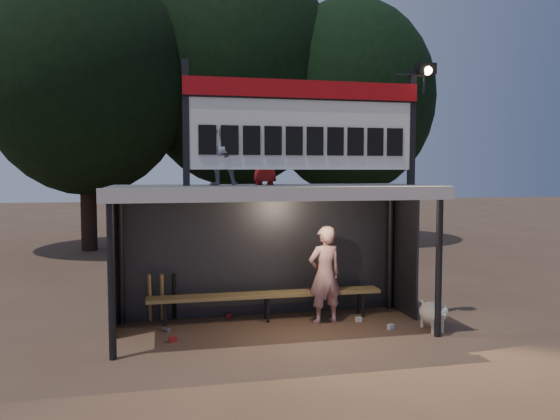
# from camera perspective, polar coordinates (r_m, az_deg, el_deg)

# --- Properties ---
(ground) EXTENTS (80.00, 80.00, 0.00)m
(ground) POSITION_cam_1_polar(r_m,az_deg,el_deg) (8.97, -0.71, -12.39)
(ground) COLOR brown
(ground) RESTS_ON ground
(player) EXTENTS (0.66, 0.51, 1.64)m
(player) POSITION_cam_1_polar(r_m,az_deg,el_deg) (9.22, 4.70, -6.73)
(player) COLOR silver
(player) RESTS_ON ground
(child_a) EXTENTS (0.60, 0.48, 1.19)m
(child_a) POSITION_cam_1_polar(r_m,az_deg,el_deg) (8.62, -6.29, 6.52)
(child_a) COLOR slate
(child_a) RESTS_ON dugout_shelter
(child_b) EXTENTS (0.51, 0.34, 1.01)m
(child_b) POSITION_cam_1_polar(r_m,az_deg,el_deg) (8.94, -1.62, 5.89)
(child_b) COLOR #AE1B1A
(child_b) RESTS_ON dugout_shelter
(dugout_shelter) EXTENTS (5.10, 2.08, 2.32)m
(dugout_shelter) POSITION_cam_1_polar(r_m,az_deg,el_deg) (8.87, -1.04, -0.44)
(dugout_shelter) COLOR #414144
(dugout_shelter) RESTS_ON ground
(scoreboard_assembly) EXTENTS (4.10, 0.27, 1.99)m
(scoreboard_assembly) POSITION_cam_1_polar(r_m,az_deg,el_deg) (8.76, 2.90, 9.18)
(scoreboard_assembly) COLOR black
(scoreboard_assembly) RESTS_ON dugout_shelter
(bench) EXTENTS (4.00, 0.35, 0.48)m
(bench) POSITION_cam_1_polar(r_m,az_deg,el_deg) (9.38, -1.41, -8.93)
(bench) COLOR olive
(bench) RESTS_ON ground
(tree_left) EXTENTS (6.46, 6.46, 9.27)m
(tree_left) POSITION_cam_1_polar(r_m,az_deg,el_deg) (18.80, -19.66, 12.89)
(tree_left) COLOR black
(tree_left) RESTS_ON ground
(tree_mid) EXTENTS (7.22, 7.22, 10.36)m
(tree_mid) POSITION_cam_1_polar(r_m,az_deg,el_deg) (20.44, -4.65, 14.22)
(tree_mid) COLOR black
(tree_mid) RESTS_ON ground
(tree_right) EXTENTS (6.08, 6.08, 8.72)m
(tree_right) POSITION_cam_1_polar(r_m,az_deg,el_deg) (20.27, 7.27, 11.50)
(tree_right) COLOR black
(tree_right) RESTS_ON ground
(dog) EXTENTS (0.36, 0.81, 0.49)m
(dog) POSITION_cam_1_polar(r_m,az_deg,el_deg) (9.18, 15.74, -10.36)
(dog) COLOR silver
(dog) RESTS_ON ground
(bats) EXTENTS (0.48, 0.33, 0.84)m
(bats) POSITION_cam_1_polar(r_m,az_deg,el_deg) (9.48, -12.23, -8.90)
(bats) COLOR olive
(bats) RESTS_ON ground
(litter) EXTENTS (3.66, 1.36, 0.08)m
(litter) POSITION_cam_1_polar(r_m,az_deg,el_deg) (9.05, -1.32, -12.00)
(litter) COLOR #A41E1C
(litter) RESTS_ON ground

